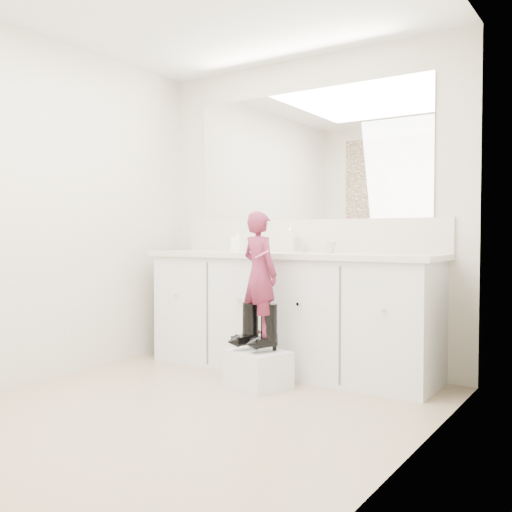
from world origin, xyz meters
The scene contains 16 objects.
floor centered at (0.00, 0.00, 0.00)m, with size 3.00×3.00×0.00m, color #998264.
wall_back centered at (0.00, 1.50, 1.20)m, with size 2.60×2.60×0.00m, color beige.
wall_left centered at (-1.30, 0.00, 1.20)m, with size 3.00×3.00×0.00m, color beige.
wall_right centered at (1.30, 0.00, 1.20)m, with size 3.00×3.00×0.00m, color beige.
vanity_cabinet centered at (0.00, 1.23, 0.42)m, with size 2.20×0.55×0.85m, color silver.
countertop centered at (0.00, 1.21, 0.87)m, with size 2.28×0.58×0.04m, color beige.
backsplash centered at (0.00, 1.49, 1.02)m, with size 2.28×0.03×0.25m, color beige.
mirror centered at (0.00, 1.49, 1.64)m, with size 2.00×0.02×1.00m, color white.
faucet centered at (0.00, 1.38, 0.94)m, with size 0.08×0.08×0.10m, color silver.
cup centered at (0.31, 1.29, 0.93)m, with size 0.09×0.09×0.08m, color beige.
soap_bottle centered at (-0.43, 1.18, 0.98)m, with size 0.08×0.08×0.17m, color white.
step_stool centered at (0.05, 0.73, 0.12)m, with size 0.38×0.32×0.24m, color silver.
boot_left centered at (-0.02, 0.75, 0.40)m, with size 0.12×0.21×0.32m, color black, non-canonical shape.
boot_right centered at (0.13, 0.75, 0.40)m, with size 0.12×0.21×0.32m, color black, non-canonical shape.
toddler centered at (0.05, 0.75, 0.76)m, with size 0.30×0.20×0.83m, color #AF3561.
toothbrush centered at (0.12, 0.67, 0.89)m, with size 0.01×0.01×0.14m, color #FF63C0.
Camera 1 is at (2.13, -2.45, 1.01)m, focal length 40.00 mm.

